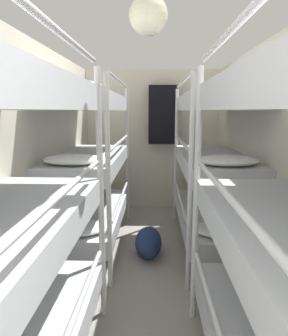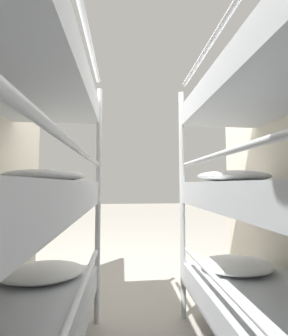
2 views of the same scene
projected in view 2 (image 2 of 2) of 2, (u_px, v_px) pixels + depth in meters
The scene contains 1 object.
ground_plane at pixel (136, 287), 2.37m from camera, with size 20.00×20.00×0.00m, color gray.
Camera 2 is at (0.16, 2.45, 1.09)m, focal length 24.00 mm.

